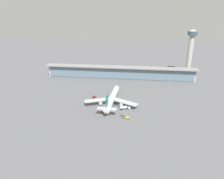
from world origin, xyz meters
TOP-DOWN VIEW (x-y plane):
  - ground_plane at (0.00, 0.00)m, footprint 1200.00×1200.00m
  - airliner_on_stand at (2.21, -0.08)m, footprint 46.43×60.33m
  - service_truck_near_nose_red at (-16.28, 12.04)m, footprint 2.65×6.94m
  - service_truck_under_wing_yellow at (16.28, -24.53)m, footprint 6.91×2.38m
  - service_truck_mid_apron_white at (13.94, -9.57)m, footprint 8.78×5.53m
  - service_truck_by_tail_red at (-1.87, -17.14)m, footprint 3.57×6.86m
  - terminal_building at (0.00, 78.64)m, footprint 183.60×12.80m
  - control_tower at (88.82, 112.59)m, footprint 12.00×12.00m
  - safety_cone_alpha at (13.47, -20.30)m, footprint 0.62×0.62m
  - safety_cone_bravo at (-7.80, -17.82)m, footprint 0.62×0.62m

SIDE VIEW (x-z plane):
  - ground_plane at x=0.00m, z-range 0.00..0.00m
  - safety_cone_alpha at x=13.47m, z-range -0.03..0.67m
  - safety_cone_bravo at x=-7.80m, z-range -0.03..0.67m
  - service_truck_near_nose_red at x=-16.28m, z-range -0.54..2.16m
  - service_truck_under_wing_yellow at x=16.28m, z-range -0.54..2.16m
  - service_truck_by_tail_red at x=-1.87m, z-range -0.54..2.16m
  - service_truck_mid_apron_white at x=13.94m, z-range 0.23..3.18m
  - airliner_on_stand at x=2.21m, z-range -2.98..13.10m
  - terminal_building at x=0.00m, z-range 0.27..15.47m
  - control_tower at x=88.82m, z-range 2.96..65.67m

